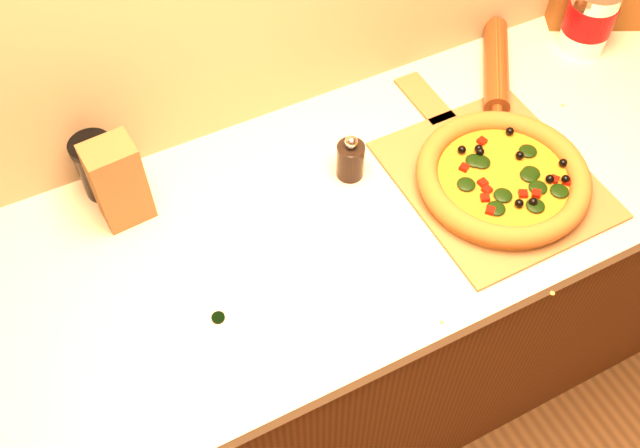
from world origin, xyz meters
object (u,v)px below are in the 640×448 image
Objects in this scene: pizza at (503,177)px; dark_jar at (98,167)px; pizza_peel at (490,174)px; coffee_canister at (589,18)px; rolling_pin at (496,65)px; pepper_grinder at (350,159)px.

pizza is 2.60× the size of dark_jar.
pizza_peel is 0.52m from coffee_canister.
rolling_pin is (0.19, 0.29, -0.00)m from pizza.
dark_jar reaches higher than rolling_pin.
coffee_canister reaches higher than pizza.
pizza is at bearing -123.36° from rolling_pin.
coffee_canister is (0.45, 0.25, 0.08)m from pizza_peel.
coffee_canister is at bearing 28.72° from pizza_peel.
pepper_grinder reaches higher than pizza.
pizza is 0.35m from rolling_pin.
pepper_grinder reaches higher than rolling_pin.
pizza is at bearing -90.10° from pizza_peel.
dark_jar is (-0.74, 0.33, 0.07)m from pizza_peel.
pizza_peel is at bearing -150.95° from coffee_canister.
pizza is at bearing -147.40° from coffee_canister.
pepper_grinder is at bearing 146.16° from pizza.
pizza_peel is 0.05m from pizza.
dark_jar is at bearing 153.29° from pizza.
rolling_pin is at bearing 177.91° from coffee_canister.
pepper_grinder is 0.80× the size of dark_jar.
pizza is 2.24× the size of coffee_canister.
dark_jar reaches higher than pizza_peel.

